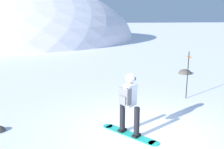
{
  "coord_description": "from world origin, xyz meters",
  "views": [
    {
      "loc": [
        -2.26,
        -5.92,
        3.11
      ],
      "look_at": [
        -0.15,
        2.97,
        1.0
      ],
      "focal_mm": 39.41,
      "sensor_mm": 36.0,
      "label": 1
    }
  ],
  "objects": [
    {
      "name": "ground_plane",
      "position": [
        0.0,
        0.0,
        0.0
      ],
      "size": [
        300.0,
        300.0,
        0.0
      ],
      "primitive_type": "plane",
      "color": "white"
    },
    {
      "name": "snowboarder_main",
      "position": [
        -0.41,
        -0.05,
        0.92
      ],
      "size": [
        1.19,
        1.55,
        1.71
      ],
      "color": "#23B7A3",
      "rests_on": "ground"
    },
    {
      "name": "piste_marker_near",
      "position": [
        2.73,
        2.42,
        1.09
      ],
      "size": [
        0.2,
        0.2,
        1.91
      ],
      "color": "black",
      "rests_on": "ground"
    },
    {
      "name": "rock_small",
      "position": [
        4.94,
        6.4,
        0.0
      ],
      "size": [
        0.77,
        0.65,
        0.54
      ],
      "color": "#4C4742",
      "rests_on": "ground"
    },
    {
      "name": "ridge_peak_main",
      "position": [
        -8.7,
        32.29,
        0.0
      ],
      "size": [
        36.23,
        32.6,
        16.28
      ],
      "color": "white",
      "rests_on": "ground"
    }
  ]
}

